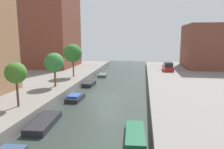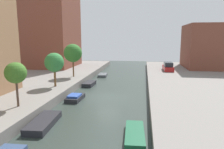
{
  "view_description": "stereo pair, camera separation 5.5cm",
  "coord_description": "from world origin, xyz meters",
  "px_view_note": "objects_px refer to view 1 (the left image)",
  "views": [
    {
      "loc": [
        4.25,
        -24.3,
        7.2
      ],
      "look_at": [
        -0.42,
        6.13,
        1.8
      ],
      "focal_mm": 33.12,
      "sensor_mm": 36.0,
      "label": 1
    },
    {
      "loc": [
        4.3,
        -24.29,
        7.2
      ],
      "look_at": [
        -0.42,
        6.13,
        1.8
      ],
      "focal_mm": 33.12,
      "sensor_mm": 36.0,
      "label": 2
    }
  ],
  "objects_px": {
    "parked_car": "(168,67)",
    "apartment_tower_far": "(50,17)",
    "street_tree_2": "(54,63)",
    "moored_boat_left_3": "(75,98)",
    "street_tree_3": "(73,53)",
    "low_block_right": "(209,46)",
    "moored_boat_left_4": "(89,84)",
    "street_tree_1": "(16,73)",
    "moored_boat_right_2": "(135,135)",
    "moored_boat_left_5": "(103,75)",
    "moored_boat_left_2": "(44,122)"
  },
  "relations": [
    {
      "from": "apartment_tower_far",
      "to": "street_tree_3",
      "type": "relative_size",
      "value": 4.03
    },
    {
      "from": "street_tree_3",
      "to": "moored_boat_left_3",
      "type": "xyz_separation_m",
      "value": [
        3.46,
        -9.48,
        -4.53
      ]
    },
    {
      "from": "street_tree_3",
      "to": "moored_boat_left_4",
      "type": "relative_size",
      "value": 1.71
    },
    {
      "from": "street_tree_3",
      "to": "moored_boat_left_2",
      "type": "xyz_separation_m",
      "value": [
        3.24,
        -16.84,
        -4.56
      ]
    },
    {
      "from": "street_tree_1",
      "to": "moored_boat_left_3",
      "type": "distance_m",
      "value": 7.76
    },
    {
      "from": "apartment_tower_far",
      "to": "parked_car",
      "type": "xyz_separation_m",
      "value": [
        24.98,
        -2.69,
        -10.03
      ]
    },
    {
      "from": "street_tree_3",
      "to": "street_tree_1",
      "type": "bearing_deg",
      "value": -90.0
    },
    {
      "from": "street_tree_1",
      "to": "moored_boat_left_4",
      "type": "distance_m",
      "value": 14.32
    },
    {
      "from": "moored_boat_left_3",
      "to": "moored_boat_right_2",
      "type": "xyz_separation_m",
      "value": [
        7.4,
        -8.41,
        -0.05
      ]
    },
    {
      "from": "apartment_tower_far",
      "to": "street_tree_3",
      "type": "xyz_separation_m",
      "value": [
        8.93,
        -11.63,
        -6.89
      ]
    },
    {
      "from": "street_tree_1",
      "to": "street_tree_2",
      "type": "relative_size",
      "value": 0.94
    },
    {
      "from": "street_tree_2",
      "to": "moored_boat_left_4",
      "type": "relative_size",
      "value": 1.41
    },
    {
      "from": "street_tree_3",
      "to": "moored_boat_right_2",
      "type": "bearing_deg",
      "value": -58.74
    },
    {
      "from": "street_tree_2",
      "to": "moored_boat_right_2",
      "type": "xyz_separation_m",
      "value": [
        10.86,
        -10.76,
        -3.87
      ]
    },
    {
      "from": "moored_boat_left_2",
      "to": "moored_boat_left_4",
      "type": "distance_m",
      "value": 14.98
    },
    {
      "from": "moored_boat_left_5",
      "to": "low_block_right",
      "type": "bearing_deg",
      "value": 21.55
    },
    {
      "from": "apartment_tower_far",
      "to": "street_tree_2",
      "type": "height_order",
      "value": "apartment_tower_far"
    },
    {
      "from": "street_tree_2",
      "to": "moored_boat_left_3",
      "type": "xyz_separation_m",
      "value": [
        3.46,
        -2.35,
        -3.82
      ]
    },
    {
      "from": "parked_car",
      "to": "moored_boat_left_4",
      "type": "bearing_deg",
      "value": -140.17
    },
    {
      "from": "apartment_tower_far",
      "to": "moored_boat_right_2",
      "type": "relative_size",
      "value": 5.17
    },
    {
      "from": "low_block_right",
      "to": "moored_boat_left_2",
      "type": "bearing_deg",
      "value": -124.67
    },
    {
      "from": "apartment_tower_far",
      "to": "street_tree_3",
      "type": "distance_m",
      "value": 16.2
    },
    {
      "from": "low_block_right",
      "to": "moored_boat_left_4",
      "type": "distance_m",
      "value": 28.02
    },
    {
      "from": "low_block_right",
      "to": "moored_boat_left_5",
      "type": "distance_m",
      "value": 23.67
    },
    {
      "from": "moored_boat_left_5",
      "to": "parked_car",
      "type": "bearing_deg",
      "value": 12.12
    },
    {
      "from": "apartment_tower_far",
      "to": "moored_boat_left_3",
      "type": "relative_size",
      "value": 6.94
    },
    {
      "from": "moored_boat_left_3",
      "to": "moored_boat_right_2",
      "type": "distance_m",
      "value": 11.2
    },
    {
      "from": "low_block_right",
      "to": "moored_boat_left_4",
      "type": "relative_size",
      "value": 3.6
    },
    {
      "from": "street_tree_1",
      "to": "parked_car",
      "type": "relative_size",
      "value": 0.9
    },
    {
      "from": "street_tree_2",
      "to": "parked_car",
      "type": "distance_m",
      "value": 22.85
    },
    {
      "from": "parked_car",
      "to": "moored_boat_left_3",
      "type": "distance_m",
      "value": 22.36
    },
    {
      "from": "street_tree_3",
      "to": "moored_boat_left_4",
      "type": "height_order",
      "value": "street_tree_3"
    },
    {
      "from": "street_tree_3",
      "to": "moored_boat_right_2",
      "type": "xyz_separation_m",
      "value": [
        10.86,
        -17.89,
        -4.58
      ]
    },
    {
      "from": "low_block_right",
      "to": "parked_car",
      "type": "distance_m",
      "value": 11.4
    },
    {
      "from": "moored_boat_right_2",
      "to": "moored_boat_left_3",
      "type": "bearing_deg",
      "value": 131.35
    },
    {
      "from": "moored_boat_left_2",
      "to": "parked_car",
      "type": "bearing_deg",
      "value": 63.55
    },
    {
      "from": "low_block_right",
      "to": "moored_boat_left_5",
      "type": "bearing_deg",
      "value": -158.45
    },
    {
      "from": "parked_car",
      "to": "moored_boat_left_3",
      "type": "bearing_deg",
      "value": -124.37
    },
    {
      "from": "street_tree_3",
      "to": "low_block_right",
      "type": "bearing_deg",
      "value": 30.45
    },
    {
      "from": "street_tree_1",
      "to": "moored_boat_left_4",
      "type": "height_order",
      "value": "street_tree_1"
    },
    {
      "from": "parked_car",
      "to": "apartment_tower_far",
      "type": "bearing_deg",
      "value": 173.85
    },
    {
      "from": "low_block_right",
      "to": "moored_boat_left_3",
      "type": "bearing_deg",
      "value": -131.74
    },
    {
      "from": "street_tree_2",
      "to": "apartment_tower_far",
      "type": "bearing_deg",
      "value": 115.45
    },
    {
      "from": "parked_car",
      "to": "moored_boat_left_4",
      "type": "xyz_separation_m",
      "value": [
        -12.94,
        -10.79,
        -1.41
      ]
    },
    {
      "from": "street_tree_3",
      "to": "moored_boat_left_5",
      "type": "bearing_deg",
      "value": 59.98
    },
    {
      "from": "low_block_right",
      "to": "moored_boat_left_5",
      "type": "xyz_separation_m",
      "value": [
        -21.45,
        -8.47,
        -5.31
      ]
    },
    {
      "from": "apartment_tower_far",
      "to": "street_tree_1",
      "type": "distance_m",
      "value": 29.36
    },
    {
      "from": "moored_boat_right_2",
      "to": "street_tree_2",
      "type": "bearing_deg",
      "value": 135.27
    },
    {
      "from": "street_tree_1",
      "to": "street_tree_3",
      "type": "xyz_separation_m",
      "value": [
        0.0,
        15.29,
        0.72
      ]
    },
    {
      "from": "low_block_right",
      "to": "moored_boat_left_3",
      "type": "height_order",
      "value": "low_block_right"
    }
  ]
}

